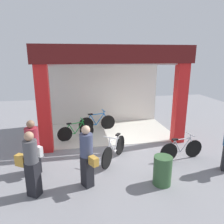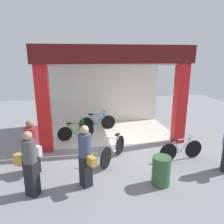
{
  "view_description": "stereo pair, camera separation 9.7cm",
  "coord_description": "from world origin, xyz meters",
  "views": [
    {
      "loc": [
        -1.48,
        -7.4,
        3.39
      ],
      "look_at": [
        0.0,
        0.77,
        1.15
      ],
      "focal_mm": 33.84,
      "sensor_mm": 36.0,
      "label": 1
    },
    {
      "loc": [
        -1.38,
        -7.41,
        3.39
      ],
      "look_at": [
        0.0,
        0.77,
        1.15
      ],
      "focal_mm": 33.84,
      "sensor_mm": 36.0,
      "label": 2
    }
  ],
  "objects": [
    {
      "name": "ground_plane",
      "position": [
        0.0,
        0.0,
        0.0
      ],
      "size": [
        19.05,
        19.05,
        0.0
      ],
      "primitive_type": "plane",
      "color": "gray",
      "rests_on": "ground"
    },
    {
      "name": "shop_facade",
      "position": [
        0.0,
        1.63,
        2.02
      ],
      "size": [
        5.73,
        3.41,
        3.74
      ],
      "color": "beige",
      "rests_on": "ground"
    },
    {
      "name": "bicycle_inside_0",
      "position": [
        -0.51,
        1.84,
        0.38
      ],
      "size": [
        1.71,
        0.47,
        0.95
      ],
      "color": "black",
      "rests_on": "ground"
    },
    {
      "name": "bicycle_inside_1",
      "position": [
        -1.49,
        0.93,
        0.34
      ],
      "size": [
        1.5,
        0.52,
        0.85
      ],
      "color": "black",
      "rests_on": "ground"
    },
    {
      "name": "bicycle_parked_0",
      "position": [
        1.96,
        -1.44,
        0.35
      ],
      "size": [
        1.57,
        0.43,
        0.87
      ],
      "color": "black",
      "rests_on": "ground"
    },
    {
      "name": "bicycle_parked_1",
      "position": [
        -0.28,
        -1.15,
        0.38
      ],
      "size": [
        1.04,
        1.44,
        0.95
      ],
      "color": "black",
      "rests_on": "ground"
    },
    {
      "name": "pedestrian_1",
      "position": [
        -2.73,
        -1.45,
        0.85
      ],
      "size": [
        0.58,
        0.59,
        1.63
      ],
      "color": "black",
      "rests_on": "ground"
    },
    {
      "name": "pedestrian_2",
      "position": [
        -1.23,
        -2.4,
        0.88
      ],
      "size": [
        0.51,
        0.66,
        1.7
      ],
      "color": "black",
      "rests_on": "ground"
    },
    {
      "name": "pedestrian_3",
      "position": [
        -2.59,
        -2.54,
        0.87
      ],
      "size": [
        0.66,
        0.53,
        1.69
      ],
      "color": "black",
      "rests_on": "ground"
    },
    {
      "name": "trash_bin",
      "position": [
        0.75,
        -2.67,
        0.4
      ],
      "size": [
        0.49,
        0.49,
        0.81
      ],
      "primitive_type": "cylinder",
      "color": "#335933",
      "rests_on": "ground"
    }
  ]
}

